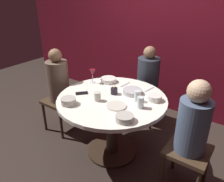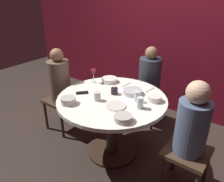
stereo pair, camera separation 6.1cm
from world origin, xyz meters
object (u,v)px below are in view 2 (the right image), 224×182
(bowl_small_white, at_px, (109,80))
(bowl_rice_portion, at_px, (155,98))
(candle_holder, at_px, (114,91))
(cup_by_left_diner, at_px, (97,96))
(bowl_serving_large, at_px, (133,92))
(bowl_salad_center, at_px, (123,118))
(bowl_sauce_side, at_px, (68,101))
(cup_near_candle, at_px, (137,96))
(seated_diner_left, at_px, (60,82))
(cup_by_right_diner, at_px, (140,103))
(dining_table, at_px, (112,111))
(seated_diner_right, at_px, (192,128))
(cell_phone, at_px, (82,93))
(dinner_plate, at_px, (116,106))
(wine_glass, at_px, (93,73))
(seated_diner_back, at_px, (150,78))

(bowl_small_white, relative_size, bowl_rice_portion, 1.35)
(candle_holder, distance_m, cup_by_left_diner, 0.24)
(bowl_serving_large, xyz_separation_m, bowl_salad_center, (0.23, -0.53, 0.00))
(bowl_sauce_side, bearing_deg, cup_near_candle, 40.51)
(seated_diner_left, height_order, cup_by_right_diner, seated_diner_left)
(dining_table, xyz_separation_m, bowl_serving_large, (0.13, 0.22, 0.20))
(cup_by_right_diner, bearing_deg, bowl_salad_center, -90.45)
(seated_diner_right, distance_m, bowl_small_white, 1.23)
(bowl_small_white, bearing_deg, seated_diner_left, -150.02)
(cup_near_candle, distance_m, cup_by_left_diner, 0.43)
(bowl_small_white, distance_m, cup_by_right_diner, 0.74)
(seated_diner_right, height_order, cup_by_left_diner, seated_diner_right)
(cell_phone, relative_size, bowl_sauce_side, 0.89)
(seated_diner_left, distance_m, dinner_plate, 1.04)
(bowl_serving_large, relative_size, cup_by_right_diner, 1.86)
(seated_diner_right, distance_m, bowl_serving_large, 0.79)
(cell_phone, height_order, cup_by_right_diner, cup_by_right_diner)
(cup_near_candle, bearing_deg, wine_glass, 170.92)
(dining_table, distance_m, wine_glass, 0.58)
(dinner_plate, relative_size, bowl_sauce_side, 1.33)
(seated_diner_left, height_order, bowl_sauce_side, seated_diner_left)
(bowl_sauce_side, bearing_deg, dining_table, 53.37)
(seated_diner_right, relative_size, bowl_salad_center, 6.93)
(seated_diner_back, distance_m, wine_glass, 0.83)
(candle_holder, distance_m, cup_near_candle, 0.30)
(bowl_serving_large, bearing_deg, bowl_salad_center, -66.62)
(cell_phone, bearing_deg, seated_diner_back, -66.56)
(seated_diner_left, xyz_separation_m, seated_diner_right, (1.76, -0.00, 0.01))
(cup_by_right_diner, bearing_deg, bowl_serving_large, 134.69)
(seated_diner_back, relative_size, cell_phone, 8.23)
(bowl_sauce_side, height_order, cup_by_left_diner, cup_by_left_diner)
(bowl_serving_large, relative_size, bowl_small_white, 1.09)
(dinner_plate, relative_size, bowl_serving_large, 0.95)
(dining_table, height_order, seated_diner_left, seated_diner_left)
(seated_diner_back, xyz_separation_m, bowl_small_white, (-0.29, -0.55, 0.07))
(seated_diner_back, height_order, bowl_small_white, seated_diner_back)
(candle_holder, relative_size, wine_glass, 0.54)
(cup_by_left_diner, bearing_deg, wine_glass, 135.70)
(bowl_small_white, xyz_separation_m, bowl_sauce_side, (0.01, -0.72, 0.01))
(bowl_small_white, bearing_deg, seated_diner_back, 61.78)
(candle_holder, distance_m, cell_phone, 0.37)
(bowl_serving_large, bearing_deg, dinner_plate, -86.65)
(seated_diner_right, xyz_separation_m, bowl_small_white, (-1.18, 0.33, 0.06))
(bowl_sauce_side, relative_size, cup_near_candle, 1.35)
(cup_near_candle, distance_m, cup_by_right_diner, 0.14)
(seated_diner_left, relative_size, wine_glass, 6.67)
(dining_table, relative_size, dinner_plate, 5.81)
(dinner_plate, height_order, cup_by_left_diner, cup_by_left_diner)
(seated_diner_back, height_order, cup_by_right_diner, seated_diner_back)
(dinner_plate, xyz_separation_m, cell_phone, (-0.50, 0.02, -0.00))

